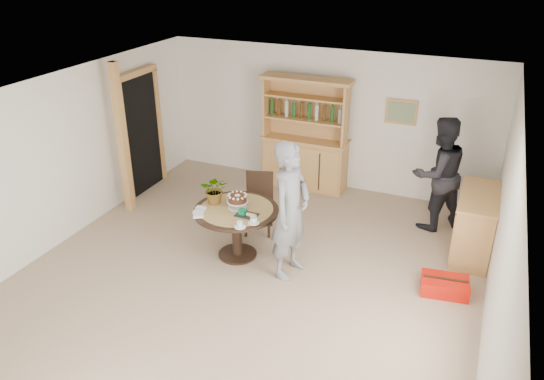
{
  "coord_description": "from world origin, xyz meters",
  "views": [
    {
      "loc": [
        2.65,
        -5.24,
        4.19
      ],
      "look_at": [
        0.08,
        0.8,
        1.05
      ],
      "focal_mm": 35.0,
      "sensor_mm": 36.0,
      "label": 1
    }
  ],
  "objects_px": {
    "sideboard": "(475,224)",
    "dining_table": "(236,218)",
    "adult_person": "(439,174)",
    "teen_boy": "(290,211)",
    "dining_chair": "(259,199)",
    "hutch": "(305,151)",
    "red_suitcase": "(445,286)"
  },
  "relations": [
    {
      "from": "hutch",
      "to": "dining_table",
      "type": "xyz_separation_m",
      "value": [
        -0.08,
        -2.64,
        -0.08
      ]
    },
    {
      "from": "hutch",
      "to": "dining_chair",
      "type": "height_order",
      "value": "hutch"
    },
    {
      "from": "hutch",
      "to": "teen_boy",
      "type": "height_order",
      "value": "hutch"
    },
    {
      "from": "dining_table",
      "to": "dining_chair",
      "type": "bearing_deg",
      "value": 91.65
    },
    {
      "from": "sideboard",
      "to": "dining_table",
      "type": "distance_m",
      "value": 3.42
    },
    {
      "from": "dining_table",
      "to": "adult_person",
      "type": "xyz_separation_m",
      "value": [
        2.48,
        2.0,
        0.31
      ]
    },
    {
      "from": "adult_person",
      "to": "red_suitcase",
      "type": "xyz_separation_m",
      "value": [
        0.4,
        -1.75,
        -0.81
      ]
    },
    {
      "from": "hutch",
      "to": "adult_person",
      "type": "xyz_separation_m",
      "value": [
        2.4,
        -0.64,
        0.22
      ]
    },
    {
      "from": "sideboard",
      "to": "dining_chair",
      "type": "relative_size",
      "value": 1.33
    },
    {
      "from": "dining_chair",
      "to": "sideboard",
      "type": "bearing_deg",
      "value": -7.15
    },
    {
      "from": "red_suitcase",
      "to": "teen_boy",
      "type": "bearing_deg",
      "value": -178.26
    },
    {
      "from": "teen_boy",
      "to": "adult_person",
      "type": "height_order",
      "value": "teen_boy"
    },
    {
      "from": "sideboard",
      "to": "adult_person",
      "type": "relative_size",
      "value": 0.69
    },
    {
      "from": "sideboard",
      "to": "dining_table",
      "type": "relative_size",
      "value": 1.05
    },
    {
      "from": "dining_table",
      "to": "dining_chair",
      "type": "height_order",
      "value": "dining_chair"
    },
    {
      "from": "hutch",
      "to": "adult_person",
      "type": "bearing_deg",
      "value": -14.95
    },
    {
      "from": "dining_chair",
      "to": "red_suitcase",
      "type": "distance_m",
      "value": 2.99
    },
    {
      "from": "dining_table",
      "to": "dining_chair",
      "type": "xyz_separation_m",
      "value": [
        -0.02,
        0.83,
        -0.07
      ]
    },
    {
      "from": "hutch",
      "to": "teen_boy",
      "type": "relative_size",
      "value": 1.07
    },
    {
      "from": "dining_chair",
      "to": "hutch",
      "type": "bearing_deg",
      "value": 69.39
    },
    {
      "from": "dining_table",
      "to": "sideboard",
      "type": "bearing_deg",
      "value": 24.09
    },
    {
      "from": "teen_boy",
      "to": "red_suitcase",
      "type": "height_order",
      "value": "teen_boy"
    },
    {
      "from": "red_suitcase",
      "to": "adult_person",
      "type": "bearing_deg",
      "value": 94.97
    },
    {
      "from": "dining_table",
      "to": "red_suitcase",
      "type": "xyz_separation_m",
      "value": [
        2.88,
        0.25,
        -0.5
      ]
    },
    {
      "from": "hutch",
      "to": "dining_table",
      "type": "relative_size",
      "value": 1.7
    },
    {
      "from": "teen_boy",
      "to": "red_suitcase",
      "type": "relative_size",
      "value": 2.94
    },
    {
      "from": "hutch",
      "to": "dining_chair",
      "type": "distance_m",
      "value": 1.82
    },
    {
      "from": "sideboard",
      "to": "dining_table",
      "type": "xyz_separation_m",
      "value": [
        -3.12,
        -1.39,
        0.13
      ]
    },
    {
      "from": "sideboard",
      "to": "dining_table",
      "type": "height_order",
      "value": "sideboard"
    },
    {
      "from": "hutch",
      "to": "red_suitcase",
      "type": "distance_m",
      "value": 3.73
    },
    {
      "from": "sideboard",
      "to": "dining_chair",
      "type": "height_order",
      "value": "dining_chair"
    },
    {
      "from": "hutch",
      "to": "red_suitcase",
      "type": "xyz_separation_m",
      "value": [
        2.8,
        -2.39,
        -0.59
      ]
    }
  ]
}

